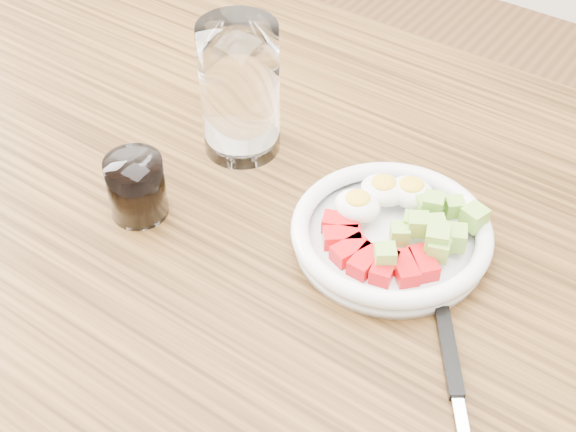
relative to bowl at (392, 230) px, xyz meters
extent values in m
cube|color=brown|center=(-0.73, 0.29, -0.42)|extent=(0.07, 0.07, 0.73)
cube|color=brown|center=(-0.08, -0.06, -0.04)|extent=(1.50, 0.90, 0.04)
cylinder|color=white|center=(0.00, 0.00, -0.01)|extent=(0.20, 0.20, 0.01)
torus|color=white|center=(0.00, 0.00, 0.00)|extent=(0.21, 0.21, 0.02)
cube|color=red|center=(-0.05, -0.02, 0.00)|extent=(0.04, 0.03, 0.02)
cube|color=red|center=(-0.04, -0.04, 0.00)|extent=(0.04, 0.04, 0.02)
cube|color=red|center=(-0.02, -0.05, 0.00)|extent=(0.03, 0.04, 0.02)
cube|color=red|center=(0.00, -0.06, 0.00)|extent=(0.02, 0.04, 0.02)
cube|color=red|center=(0.02, -0.05, 0.00)|extent=(0.03, 0.04, 0.02)
cube|color=red|center=(0.04, -0.04, 0.00)|extent=(0.04, 0.04, 0.02)
cube|color=red|center=(0.05, -0.02, 0.00)|extent=(0.04, 0.04, 0.02)
ellipsoid|color=white|center=(-0.03, 0.04, 0.01)|extent=(0.05, 0.04, 0.03)
ellipsoid|color=yellow|center=(-0.03, 0.04, 0.02)|extent=(0.03, 0.03, 0.01)
ellipsoid|color=white|center=(-0.01, 0.05, 0.01)|extent=(0.05, 0.04, 0.03)
ellipsoid|color=yellow|center=(-0.01, 0.05, 0.02)|extent=(0.03, 0.03, 0.01)
ellipsoid|color=white|center=(-0.04, 0.00, 0.01)|extent=(0.05, 0.04, 0.03)
ellipsoid|color=yellow|center=(-0.04, 0.00, 0.02)|extent=(0.03, 0.03, 0.01)
cube|color=#99C74C|center=(0.05, 0.01, 0.01)|extent=(0.03, 0.03, 0.02)
cube|color=#99C74C|center=(0.01, -0.01, 0.01)|extent=(0.03, 0.03, 0.02)
cube|color=#99C74C|center=(0.07, 0.05, 0.02)|extent=(0.03, 0.03, 0.02)
cube|color=#99C74C|center=(0.02, 0.05, 0.00)|extent=(0.03, 0.03, 0.02)
cube|color=#99C74C|center=(0.03, 0.00, 0.02)|extent=(0.03, 0.03, 0.02)
cube|color=#99C74C|center=(0.02, 0.04, 0.01)|extent=(0.03, 0.03, 0.02)
cube|color=#99C74C|center=(0.05, 0.00, 0.02)|extent=(0.03, 0.03, 0.02)
cube|color=#99C74C|center=(0.06, -0.01, 0.01)|extent=(0.03, 0.03, 0.02)
cube|color=#99C74C|center=(0.02, -0.05, 0.01)|extent=(0.03, 0.03, 0.02)
cube|color=#99C74C|center=(0.02, 0.04, 0.02)|extent=(0.03, 0.03, 0.02)
cube|color=#99C74C|center=(0.02, 0.01, 0.02)|extent=(0.02, 0.02, 0.02)
cube|color=#99C74C|center=(0.04, 0.05, 0.02)|extent=(0.03, 0.03, 0.02)
cube|color=#99C74C|center=(0.04, 0.01, 0.02)|extent=(0.03, 0.03, 0.02)
cube|color=#99C74C|center=(0.06, 0.01, 0.01)|extent=(0.03, 0.03, 0.02)
cube|color=#99C74C|center=(0.06, 0.01, 0.01)|extent=(0.03, 0.03, 0.02)
cube|color=black|center=(0.12, -0.10, -0.01)|extent=(0.07, 0.09, 0.01)
cube|color=silver|center=(0.16, -0.16, -0.01)|extent=(0.04, 0.05, 0.00)
cylinder|color=white|center=(-0.23, 0.04, 0.06)|extent=(0.09, 0.09, 0.16)
cylinder|color=white|center=(-0.25, -0.12, 0.02)|extent=(0.06, 0.06, 0.07)
cylinder|color=black|center=(-0.25, -0.12, 0.01)|extent=(0.06, 0.06, 0.06)
camera|label=1|loc=(0.25, -0.55, 0.59)|focal=50.00mm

